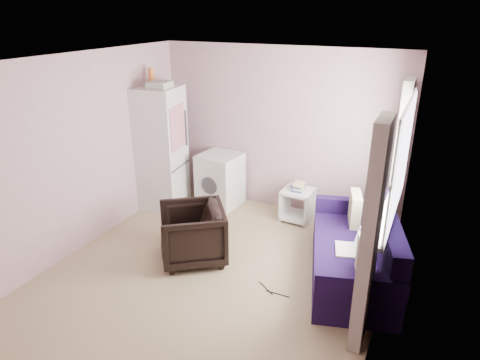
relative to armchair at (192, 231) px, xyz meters
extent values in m
cube|color=#988463|center=(0.40, -0.15, -0.41)|extent=(3.80, 4.20, 0.02)
cube|color=silver|center=(0.40, -0.15, 2.11)|extent=(3.80, 4.20, 0.02)
cube|color=#AB878F|center=(0.40, 1.96, 0.85)|extent=(3.80, 0.02, 2.50)
cube|color=#AB878F|center=(0.40, -2.26, 0.85)|extent=(3.80, 0.02, 2.50)
cube|color=#AB878F|center=(-1.51, -0.15, 0.85)|extent=(0.02, 4.20, 2.50)
cube|color=#AB878F|center=(2.31, -0.15, 0.85)|extent=(0.02, 4.20, 2.50)
cube|color=white|center=(2.28, 0.55, 1.10)|extent=(0.01, 1.60, 1.20)
imported|color=black|center=(0.00, 0.00, 0.00)|extent=(1.04, 1.05, 0.79)
cube|color=#BCBCBC|center=(-1.26, 1.18, 0.56)|extent=(0.73, 0.73, 1.91)
cube|color=#36363B|center=(-0.93, 1.22, 0.31)|extent=(0.09, 0.61, 0.02)
cube|color=#36363B|center=(-0.96, 1.46, 0.86)|extent=(0.03, 0.04, 0.55)
cube|color=silver|center=(-0.92, 1.19, 0.94)|extent=(0.06, 0.46, 0.66)
cylinder|color=#CB6928|center=(-1.36, 1.23, 1.65)|extent=(0.10, 0.10, 0.26)
cube|color=#999990|center=(-1.12, 1.09, 1.56)|extent=(0.32, 0.36, 0.10)
cube|color=#BCBCBC|center=(-0.45, 1.61, 0.03)|extent=(0.66, 0.66, 0.85)
cube|color=#36363B|center=(-0.45, 1.59, 0.42)|extent=(0.61, 0.59, 0.05)
cylinder|color=#36363B|center=(-0.48, 1.31, 0.03)|extent=(0.28, 0.05, 0.28)
cube|color=silver|center=(0.85, 1.61, 0.07)|extent=(0.46, 0.46, 0.04)
cube|color=silver|center=(0.85, 1.61, -0.34)|extent=(0.46, 0.46, 0.04)
cube|color=silver|center=(0.65, 1.62, -0.15)|extent=(0.06, 0.44, 0.49)
cube|color=silver|center=(1.05, 1.60, -0.15)|extent=(0.06, 0.44, 0.49)
cube|color=navy|center=(0.85, 1.61, 0.10)|extent=(0.16, 0.22, 0.03)
cube|color=tan|center=(0.87, 1.61, 0.13)|extent=(0.15, 0.22, 0.03)
cube|color=navy|center=(0.84, 1.62, 0.16)|extent=(0.17, 0.23, 0.03)
cube|color=tan|center=(0.86, 1.60, 0.19)|extent=(0.16, 0.22, 0.03)
cube|color=#1A0C39|center=(1.89, 0.46, -0.19)|extent=(1.34, 2.02, 0.41)
cube|color=#1A0C39|center=(2.22, 0.56, 0.24)|extent=(0.68, 1.83, 0.45)
cube|color=#1A0C39|center=(2.13, -0.40, 0.12)|extent=(0.88, 0.37, 0.21)
cube|color=#1A0C39|center=(1.65, 1.33, 0.12)|extent=(0.88, 0.37, 0.21)
cube|color=tan|center=(2.10, -0.10, 0.22)|extent=(0.23, 0.43, 0.41)
cube|color=tan|center=(1.78, 1.05, 0.22)|extent=(0.23, 0.43, 0.41)
cube|color=silver|center=(1.84, 0.34, 0.03)|extent=(0.32, 0.39, 0.02)
cube|color=silver|center=(1.96, 0.38, 0.14)|extent=(0.15, 0.34, 0.22)
cube|color=white|center=(2.22, 0.55, 0.47)|extent=(0.14, 1.70, 0.04)
cube|color=white|center=(2.27, 0.55, 0.50)|extent=(0.02, 1.68, 0.05)
cube|color=white|center=(2.27, 0.55, 1.10)|extent=(0.02, 1.68, 0.05)
cube|color=white|center=(2.27, 0.55, 1.70)|extent=(0.02, 1.68, 0.05)
cube|color=white|center=(2.27, -0.25, 1.10)|extent=(0.02, 0.05, 1.20)
cube|color=white|center=(2.27, 0.28, 1.10)|extent=(0.02, 0.05, 1.20)
cube|color=white|center=(2.27, 0.82, 1.10)|extent=(0.02, 0.05, 1.20)
cube|color=white|center=(2.27, 1.35, 1.10)|extent=(0.02, 0.05, 1.20)
cube|color=beige|center=(2.18, -0.53, 0.70)|extent=(0.12, 0.46, 2.18)
cube|color=beige|center=(2.18, 1.63, 0.70)|extent=(0.12, 0.46, 2.18)
cylinder|color=black|center=(1.24, -0.23, -0.39)|extent=(0.28, 0.01, 0.01)
cylinder|color=black|center=(1.07, -0.19, -0.39)|extent=(0.24, 0.17, 0.01)
camera|label=1|loc=(2.54, -4.00, 2.59)|focal=32.00mm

